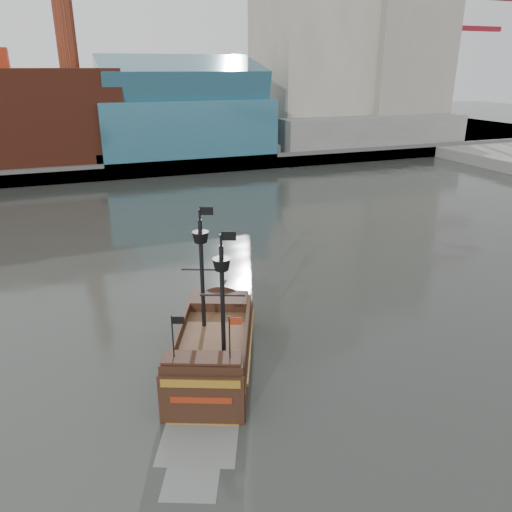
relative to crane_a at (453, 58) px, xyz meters
name	(u,v)px	position (x,y,z in m)	size (l,w,h in m)	color
ground	(302,398)	(-78.63, -82.00, -19.11)	(400.00, 400.00, 0.00)	#242622
promenade_far	(116,147)	(-78.63, 10.00, -18.11)	(220.00, 60.00, 2.00)	slate
seawall	(136,170)	(-78.63, -19.50, -17.81)	(220.00, 1.00, 2.60)	#4C4C49
skyline	(137,25)	(-73.43, 2.56, 5.44)	(149.00, 45.00, 62.00)	brown
crane_a	(453,58)	(0.00, 0.00, 0.00)	(22.50, 4.00, 32.25)	slate
crane_b	(453,73)	(9.60, 10.00, -3.54)	(19.10, 4.00, 26.25)	slate
pirate_ship	(213,353)	(-82.35, -77.27, -18.17)	(9.13, 14.38, 10.38)	black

